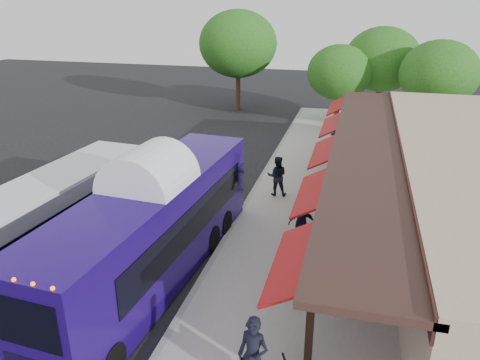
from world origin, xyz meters
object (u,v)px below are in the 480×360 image
Objects in this scene: coach_bus at (153,225)px; ped_d at (336,146)px; city_bus at (41,220)px; ped_b at (277,176)px; ped_a at (253,357)px; ped_c at (302,223)px.

coach_bus is 13.46m from ped_d.
city_bus is at bearing 47.84° from ped_d.
ped_d is at bearing -123.15° from ped_b.
coach_bus is 1.07× the size of city_bus.
ped_a is 16.47m from ped_d.
coach_bus is at bearing 149.26° from ped_a.
ped_d reaches higher than ped_c.
ped_b is at bearing 60.64° from ped_d.
city_bus reaches higher than ped_d.
coach_bus is 6.80× the size of ped_c.
coach_bus is 5.62× the size of ped_a.
ped_b reaches higher than ped_d.
ped_c is (4.26, 3.13, -0.92)m from coach_bus.
coach_bus is at bearing 19.26° from ped_c.
city_bus is 9.19m from ped_a.
city_bus is at bearing 2.79° from ped_c.
city_bus is 15.34m from ped_d.
ped_b is 5.69m from ped_d.
coach_bus reaches higher than ped_c.
ped_c is at bearing 101.50° from ped_b.
ped_a is 1.21× the size of ped_c.
ped_b is 4.47m from ped_c.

